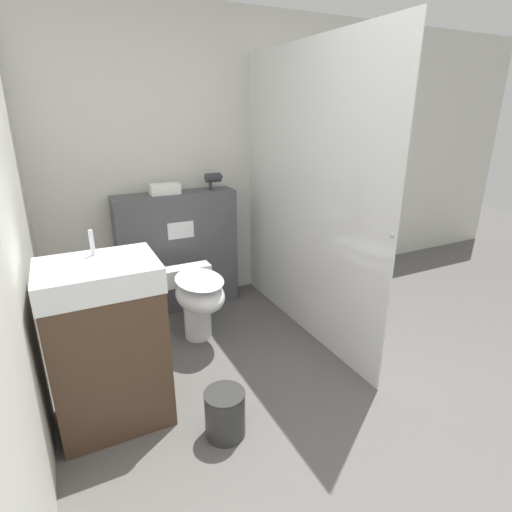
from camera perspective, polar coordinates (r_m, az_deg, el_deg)
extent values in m
plane|color=#565451|center=(2.28, 15.15, -28.17)|extent=(12.00, 12.00, 0.00)
cube|color=silver|center=(3.63, -8.55, 13.05)|extent=(8.00, 0.06, 2.50)
cube|color=#4C4C51|center=(3.55, -11.02, 0.61)|extent=(1.02, 0.24, 1.04)
cube|color=white|center=(3.37, -10.68, 3.63)|extent=(0.22, 0.01, 0.14)
cube|color=silver|center=(3.02, 7.00, 8.25)|extent=(0.01, 1.86, 2.14)
sphere|color=#B2B2B7|center=(2.35, 19.00, 2.87)|extent=(0.04, 0.04, 0.04)
cylinder|color=white|center=(3.16, -8.35, -8.30)|extent=(0.21, 0.21, 0.38)
ellipsoid|color=white|center=(2.99, -8.02, -5.47)|extent=(0.35, 0.50, 0.22)
ellipsoid|color=white|center=(2.94, -8.13, -3.34)|extent=(0.34, 0.49, 0.02)
cube|color=white|center=(3.23, -9.75, -2.65)|extent=(0.36, 0.14, 0.14)
cube|color=#473323|center=(2.40, -20.16, -13.16)|extent=(0.58, 0.45, 0.82)
cube|color=white|center=(2.19, -21.64, -2.55)|extent=(0.59, 0.46, 0.13)
cylinder|color=silver|center=(2.26, -22.40, 1.75)|extent=(0.02, 0.02, 0.14)
cylinder|color=#2D2D33|center=(3.49, -6.16, 11.08)|extent=(0.13, 0.08, 0.08)
cone|color=#2D2D33|center=(3.52, -4.91, 11.20)|extent=(0.03, 0.07, 0.07)
cylinder|color=#2D2D33|center=(3.49, -6.53, 10.12)|extent=(0.03, 0.03, 0.10)
cube|color=white|center=(3.38, -12.91, 9.33)|extent=(0.24, 0.13, 0.09)
cylinder|color=#2D2D2D|center=(2.33, -4.45, -21.63)|extent=(0.22, 0.22, 0.26)
cylinder|color=#2D2D2D|center=(2.24, -4.55, -19.06)|extent=(0.22, 0.22, 0.01)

